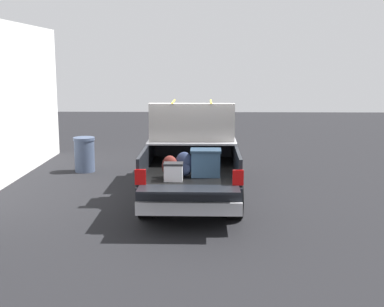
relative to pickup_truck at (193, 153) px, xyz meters
name	(u,v)px	position (x,y,z in m)	size (l,w,h in m)	color
ground_plane	(193,195)	(-0.34, 0.00, -0.94)	(40.00, 40.00, 0.00)	black
pickup_truck	(193,153)	(0.00, 0.00, 0.00)	(6.05, 2.06, 2.23)	black
building_facade	(5,102)	(1.09, 4.87, 1.11)	(8.04, 0.36, 4.10)	white
trash_can	(85,154)	(2.20, 3.13, -0.44)	(0.60, 0.60, 0.98)	#3F4C66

